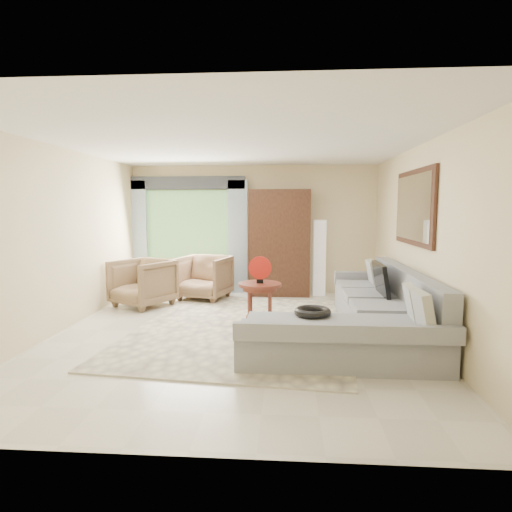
# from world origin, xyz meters

# --- Properties ---
(ground) EXTENTS (6.00, 6.00, 0.00)m
(ground) POSITION_xyz_m (0.00, 0.00, 0.00)
(ground) COLOR silver
(ground) RESTS_ON ground
(area_rug) EXTENTS (3.38, 4.28, 0.02)m
(area_rug) POSITION_xyz_m (0.08, 0.24, 0.01)
(area_rug) COLOR beige
(area_rug) RESTS_ON ground
(sectional_sofa) EXTENTS (2.30, 3.46, 0.90)m
(sectional_sofa) POSITION_xyz_m (1.78, -0.18, 0.28)
(sectional_sofa) COLOR gray
(sectional_sofa) RESTS_ON ground
(tv_screen) EXTENTS (0.14, 0.74, 0.48)m
(tv_screen) POSITION_xyz_m (2.05, 0.38, 0.72)
(tv_screen) COLOR black
(tv_screen) RESTS_ON sectional_sofa
(garden_hose) EXTENTS (0.43, 0.43, 0.09)m
(garden_hose) POSITION_xyz_m (1.00, -0.90, 0.55)
(garden_hose) COLOR black
(garden_hose) RESTS_ON sectional_sofa
(coffee_table) EXTENTS (0.64, 0.64, 0.64)m
(coffee_table) POSITION_xyz_m (0.30, 0.43, 0.33)
(coffee_table) COLOR #522215
(coffee_table) RESTS_ON ground
(red_disc) EXTENTS (0.34, 0.05, 0.34)m
(red_disc) POSITION_xyz_m (0.30, 0.43, 0.87)
(red_disc) COLOR red
(red_disc) RESTS_ON coffee_table
(armchair_left) EXTENTS (1.24, 1.25, 0.84)m
(armchair_left) POSITION_xyz_m (-1.86, 1.54, 0.42)
(armchair_left) COLOR olive
(armchair_left) RESTS_ON ground
(armchair_right) EXTENTS (1.09, 1.11, 0.83)m
(armchair_right) POSITION_xyz_m (-0.89, 2.20, 0.42)
(armchair_right) COLOR #936F50
(armchair_right) RESTS_ON ground
(potted_plant) EXTENTS (0.52, 0.47, 0.50)m
(potted_plant) POSITION_xyz_m (-2.05, 2.26, 0.25)
(potted_plant) COLOR #999999
(potted_plant) RESTS_ON ground
(armoire) EXTENTS (1.20, 0.55, 2.10)m
(armoire) POSITION_xyz_m (0.55, 2.72, 1.05)
(armoire) COLOR black
(armoire) RESTS_ON ground
(floor_lamp) EXTENTS (0.24, 0.24, 1.50)m
(floor_lamp) POSITION_xyz_m (1.35, 2.78, 0.75)
(floor_lamp) COLOR silver
(floor_lamp) RESTS_ON ground
(window) EXTENTS (1.80, 0.04, 1.40)m
(window) POSITION_xyz_m (-1.35, 2.97, 1.40)
(window) COLOR #669E59
(window) RESTS_ON wall_back
(curtain_left) EXTENTS (0.40, 0.08, 2.30)m
(curtain_left) POSITION_xyz_m (-2.40, 2.88, 1.15)
(curtain_left) COLOR #9EB7CC
(curtain_left) RESTS_ON ground
(curtain_right) EXTENTS (0.40, 0.08, 2.30)m
(curtain_right) POSITION_xyz_m (-0.30, 2.88, 1.15)
(curtain_right) COLOR #9EB7CC
(curtain_right) RESTS_ON ground
(valance) EXTENTS (2.40, 0.12, 0.26)m
(valance) POSITION_xyz_m (-1.35, 2.90, 2.25)
(valance) COLOR #1E232D
(valance) RESTS_ON wall_back
(wall_mirror) EXTENTS (0.05, 1.70, 1.05)m
(wall_mirror) POSITION_xyz_m (2.46, 0.35, 1.75)
(wall_mirror) COLOR black
(wall_mirror) RESTS_ON wall_right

